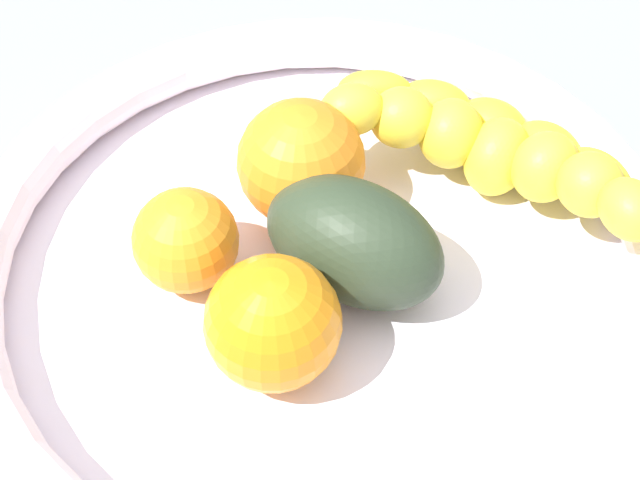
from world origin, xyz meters
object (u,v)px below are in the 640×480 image
Objects in this scene: fruit_bowl at (320,273)px; banana_draped_right at (512,141)px; orange_front at (273,323)px; orange_mid_left at (301,163)px; banana_draped_left at (494,153)px; avocado_dark at (354,242)px; orange_mid_right at (186,241)px.

banana_draped_right reaches higher than fruit_bowl.
orange_front is 0.94× the size of orange_mid_left.
banana_draped_left is 2.85× the size of orange_mid_left.
avocado_dark reaches higher than fruit_bowl.
avocado_dark is at bearing -145.65° from fruit_bowl.
orange_front is at bearing 104.32° from fruit_bowl.
fruit_bowl is 5.85× the size of orange_front.
orange_front is at bearing 81.04° from banana_draped_left.
banana_draped_left is 10.07cm from orange_mid_left.
fruit_bowl is 1.79× the size of banana_draped_right.
avocado_dark is at bearing -145.07° from orange_mid_right.
avocado_dark is (-6.76, -4.72, 0.31)cm from orange_mid_right.
orange_mid_left is at bearing -103.02° from orange_mid_right.
orange_mid_right reaches higher than banana_draped_right.
banana_draped_left is at bearing -123.51° from orange_mid_right.
banana_draped_left reaches higher than fruit_bowl.
avocado_dark is at bearing 155.16° from orange_mid_left.
orange_front is 1.20× the size of orange_mid_right.
banana_draped_left reaches higher than orange_mid_right.
orange_front is (2.43, 17.45, 0.73)cm from banana_draped_right.
orange_mid_left is at bearing -41.32° from fruit_bowl.
avocado_dark reaches higher than orange_mid_right.
orange_front is (-1.34, 5.26, 2.81)cm from fruit_bowl.
orange_front is at bearing 120.78° from orange_mid_left.
orange_mid_left is at bearing 49.76° from banana_draped_right.
orange_mid_right is (5.39, 3.79, 2.29)cm from fruit_bowl.
orange_mid_right is at bearing 35.08° from fruit_bowl.
banana_draped_right is 18.42cm from orange_mid_right.
orange_mid_right is 8.25cm from avocado_dark.
banana_draped_left is 3.61× the size of orange_mid_right.
orange_mid_right is at bearing 60.17° from banana_draped_right.
fruit_bowl is 3.96× the size of avocado_dark.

